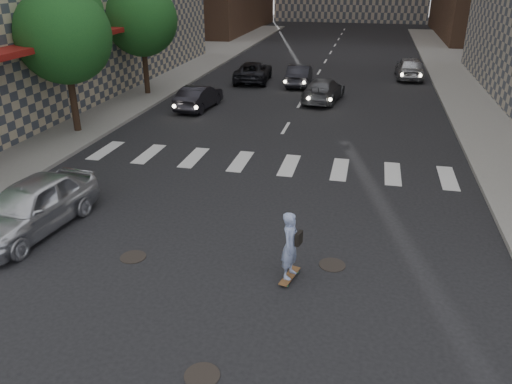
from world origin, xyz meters
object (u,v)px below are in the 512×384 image
at_px(skateboarder, 291,245).
at_px(traffic_car_d, 410,67).
at_px(silver_sedan, 31,206).
at_px(traffic_car_a, 199,97).
at_px(traffic_car_b, 323,90).
at_px(traffic_car_c, 253,72).
at_px(tree_c, 143,16).
at_px(tree_b, 66,31).
at_px(traffic_car_e, 300,75).

relative_size(skateboarder, traffic_car_d, 0.41).
relative_size(silver_sedan, traffic_car_a, 1.17).
relative_size(silver_sedan, traffic_car_b, 1.01).
relative_size(traffic_car_b, traffic_car_c, 0.95).
bearing_deg(tree_c, traffic_car_a, -31.43).
relative_size(tree_b, skateboarder, 3.57).
bearing_deg(silver_sedan, traffic_car_e, 84.26).
bearing_deg(skateboarder, tree_b, 152.96).
relative_size(tree_c, traffic_car_b, 1.45).
bearing_deg(traffic_car_b, traffic_car_d, -115.25).
bearing_deg(traffic_car_e, traffic_car_d, -153.45).
bearing_deg(tree_c, traffic_car_c, 45.32).
xyz_separation_m(tree_b, traffic_car_c, (5.36, 13.42, -3.98)).
bearing_deg(traffic_car_e, tree_b, 53.83).
height_order(silver_sedan, traffic_car_d, silver_sedan).
xyz_separation_m(skateboarder, traffic_car_a, (-7.66, 15.50, -0.32)).
xyz_separation_m(skateboarder, traffic_car_d, (4.19, 26.88, -0.20)).
bearing_deg(silver_sedan, tree_c, 109.31).
distance_m(tree_b, traffic_car_d, 23.54).
distance_m(traffic_car_a, traffic_car_e, 8.67).
xyz_separation_m(tree_c, traffic_car_b, (10.67, 0.76, -3.98)).
height_order(tree_c, traffic_car_c, tree_c).
bearing_deg(tree_b, traffic_car_a, 53.22).
height_order(traffic_car_b, traffic_car_e, traffic_car_e).
height_order(silver_sedan, traffic_car_e, silver_sedan).
height_order(skateboarder, traffic_car_e, skateboarder).
height_order(tree_c, traffic_car_e, tree_c).
bearing_deg(traffic_car_e, silver_sedan, 75.62).
relative_size(silver_sedan, traffic_car_d, 1.02).
relative_size(tree_b, traffic_car_c, 1.37).
xyz_separation_m(tree_b, traffic_car_b, (10.67, 8.76, -3.98)).
relative_size(silver_sedan, traffic_car_c, 0.96).
distance_m(traffic_car_d, traffic_car_e, 8.31).
xyz_separation_m(tree_c, silver_sedan, (3.92, -17.14, -3.86)).
bearing_deg(silver_sedan, tree_b, 119.65).
distance_m(tree_c, traffic_car_a, 6.25).
height_order(traffic_car_b, traffic_car_d, traffic_car_d).
bearing_deg(traffic_car_c, traffic_car_d, -166.70).
height_order(skateboarder, silver_sedan, skateboarder).
bearing_deg(traffic_car_b, traffic_car_e, -56.08).
height_order(traffic_car_b, traffic_car_c, traffic_car_c).
height_order(traffic_car_c, traffic_car_d, traffic_car_d).
relative_size(traffic_car_c, traffic_car_d, 1.06).
bearing_deg(traffic_car_c, tree_c, 40.61).
relative_size(traffic_car_c, traffic_car_e, 1.16).
xyz_separation_m(traffic_car_a, traffic_car_b, (6.57, 3.27, 0.01)).
height_order(tree_b, traffic_car_e, tree_b).
bearing_deg(tree_b, traffic_car_c, 68.23).
bearing_deg(traffic_car_d, traffic_car_e, 27.76).
bearing_deg(traffic_car_e, traffic_car_a, 56.05).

